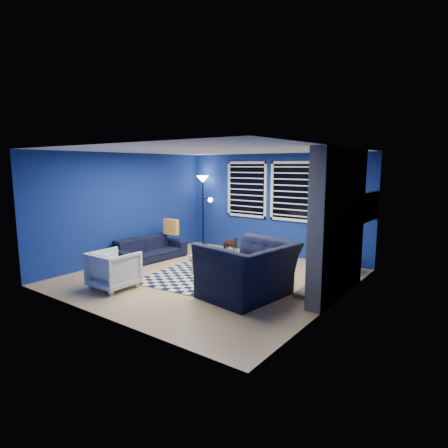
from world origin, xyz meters
name	(u,v)px	position (x,y,z in m)	size (l,w,h in m)	color
floor	(210,277)	(0.00, 0.00, 0.00)	(5.00, 5.00, 0.00)	tan
ceiling	(210,150)	(0.00, 0.00, 2.50)	(5.00, 5.00, 0.00)	white
wall_back	(273,205)	(0.00, 2.50, 1.25)	(5.00, 5.00, 0.00)	navy
wall_left	(126,207)	(-2.50, 0.00, 1.25)	(5.00, 5.00, 0.00)	navy
wall_right	(336,228)	(2.50, 0.00, 1.25)	(5.00, 5.00, 0.00)	navy
fireplace	(338,226)	(2.36, 0.50, 1.20)	(0.65, 2.00, 2.50)	gray
window_left	(247,189)	(-0.75, 2.46, 1.60)	(1.17, 0.06, 1.42)	black
window_right	(293,192)	(0.55, 2.46, 1.60)	(1.17, 0.06, 1.42)	black
tv	(369,207)	(2.45, 2.00, 1.40)	(0.07, 1.00, 0.58)	black
rug	(212,279)	(0.12, -0.09, 0.01)	(2.50, 2.00, 0.02)	black
sofa	(148,249)	(-2.01, 0.18, 0.27)	(0.73, 1.87, 0.54)	black
armchair_big	(248,270)	(1.22, -0.51, 0.47)	(1.26, 1.45, 0.94)	black
armchair_bent	(114,269)	(-1.00, -1.55, 0.34)	(0.74, 0.76, 0.69)	gray
rocking_horse	(230,245)	(-0.69, 1.66, 0.29)	(0.51, 0.23, 0.43)	#4B2A18
coffee_table	(213,261)	(-0.06, 0.17, 0.29)	(0.91, 0.61, 0.42)	tan
cabinet	(339,260)	(1.93, 1.90, 0.25)	(0.63, 0.48, 0.56)	tan
floor_lamp	(203,189)	(-2.02, 2.25, 1.58)	(0.53, 0.32, 1.93)	black
throw_pillow	(171,227)	(-1.86, 0.82, 0.73)	(0.39, 0.12, 0.37)	orange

